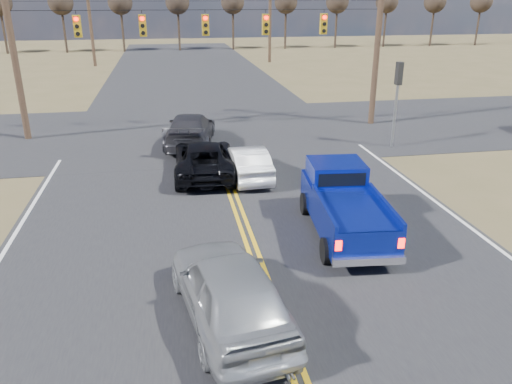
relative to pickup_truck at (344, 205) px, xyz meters
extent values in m
plane|color=brown|center=(-2.85, -5.19, -0.90)|extent=(160.00, 160.00, 0.00)
cube|color=#28282B|center=(-2.85, 4.81, -0.90)|extent=(14.00, 120.00, 0.02)
cube|color=#28282B|center=(-2.85, 12.81, -0.90)|extent=(120.00, 12.00, 0.02)
cylinder|color=#473323|center=(-11.85, 12.81, 4.10)|extent=(0.32, 0.32, 10.00)
cylinder|color=#473323|center=(6.15, 12.81, 4.10)|extent=(0.32, 0.32, 10.00)
cylinder|color=black|center=(-2.85, 12.81, 5.10)|extent=(18.00, 0.02, 0.02)
cylinder|color=black|center=(-2.85, 12.81, 5.50)|extent=(18.00, 0.02, 0.02)
cube|color=#B28C14|center=(-8.85, 12.81, 4.40)|extent=(0.34, 0.24, 1.00)
cylinder|color=#FF0C05|center=(-8.85, 12.67, 4.73)|extent=(0.20, 0.06, 0.20)
cylinder|color=black|center=(-8.85, 12.67, 4.40)|extent=(0.20, 0.06, 0.20)
cylinder|color=black|center=(-8.85, 12.67, 4.07)|extent=(0.20, 0.06, 0.20)
cube|color=black|center=(-8.85, 12.64, 4.84)|extent=(0.24, 0.14, 0.03)
cube|color=#B28C14|center=(-5.85, 12.81, 4.40)|extent=(0.34, 0.24, 1.00)
cylinder|color=#FF0C05|center=(-5.85, 12.67, 4.73)|extent=(0.20, 0.06, 0.20)
cylinder|color=black|center=(-5.85, 12.67, 4.40)|extent=(0.20, 0.06, 0.20)
cylinder|color=black|center=(-5.85, 12.67, 4.07)|extent=(0.20, 0.06, 0.20)
cube|color=black|center=(-5.85, 12.64, 4.84)|extent=(0.24, 0.14, 0.03)
cube|color=#B28C14|center=(-2.85, 12.81, 4.40)|extent=(0.34, 0.24, 1.00)
cylinder|color=#FF0C05|center=(-2.85, 12.67, 4.73)|extent=(0.20, 0.06, 0.20)
cylinder|color=black|center=(-2.85, 12.67, 4.40)|extent=(0.20, 0.06, 0.20)
cylinder|color=black|center=(-2.85, 12.67, 4.07)|extent=(0.20, 0.06, 0.20)
cube|color=black|center=(-2.85, 12.64, 4.84)|extent=(0.24, 0.14, 0.03)
cube|color=#B28C14|center=(0.15, 12.81, 4.40)|extent=(0.34, 0.24, 1.00)
cylinder|color=#FF0C05|center=(0.15, 12.67, 4.73)|extent=(0.20, 0.06, 0.20)
cylinder|color=black|center=(0.15, 12.67, 4.40)|extent=(0.20, 0.06, 0.20)
cylinder|color=black|center=(0.15, 12.67, 4.07)|extent=(0.20, 0.06, 0.20)
cube|color=black|center=(0.15, 12.64, 4.84)|extent=(0.24, 0.14, 0.03)
cube|color=#B28C14|center=(3.15, 12.81, 4.40)|extent=(0.34, 0.24, 1.00)
cylinder|color=#FF0C05|center=(3.15, 12.67, 4.73)|extent=(0.20, 0.06, 0.20)
cylinder|color=black|center=(3.15, 12.67, 4.40)|extent=(0.20, 0.06, 0.20)
cylinder|color=black|center=(3.15, 12.67, 4.07)|extent=(0.20, 0.06, 0.20)
cube|color=black|center=(3.15, 12.64, 4.84)|extent=(0.24, 0.14, 0.03)
cylinder|color=slate|center=(5.35, 8.31, 0.70)|extent=(0.12, 0.12, 3.20)
cube|color=black|center=(5.35, 8.31, 2.50)|extent=(0.24, 0.34, 1.00)
cylinder|color=#473323|center=(-11.85, 40.81, 4.10)|extent=(0.32, 0.32, 10.00)
cylinder|color=#473323|center=(6.15, 40.81, 4.10)|extent=(0.32, 0.32, 10.00)
cylinder|color=#33261C|center=(-23.85, 54.81, 1.85)|extent=(0.28, 0.28, 5.50)
cylinder|color=#33261C|center=(-16.85, 54.81, 1.85)|extent=(0.28, 0.28, 5.50)
sphere|color=#2D231C|center=(-16.85, 54.81, 5.00)|extent=(3.00, 3.00, 3.00)
cylinder|color=#33261C|center=(-9.85, 54.81, 1.85)|extent=(0.28, 0.28, 5.50)
sphere|color=#2D231C|center=(-9.85, 54.81, 5.00)|extent=(3.00, 3.00, 3.00)
cylinder|color=#33261C|center=(-2.85, 54.81, 1.85)|extent=(0.28, 0.28, 5.50)
sphere|color=#2D231C|center=(-2.85, 54.81, 5.00)|extent=(3.00, 3.00, 3.00)
cylinder|color=#33261C|center=(4.15, 54.81, 1.85)|extent=(0.28, 0.28, 5.50)
sphere|color=#2D231C|center=(4.15, 54.81, 5.00)|extent=(3.00, 3.00, 3.00)
cylinder|color=#33261C|center=(11.15, 54.81, 1.85)|extent=(0.28, 0.28, 5.50)
sphere|color=#2D231C|center=(11.15, 54.81, 5.00)|extent=(3.00, 3.00, 3.00)
cylinder|color=#33261C|center=(18.15, 54.81, 1.85)|extent=(0.28, 0.28, 5.50)
sphere|color=#2D231C|center=(18.15, 54.81, 5.00)|extent=(3.00, 3.00, 3.00)
cylinder|color=#33261C|center=(25.15, 54.81, 1.85)|extent=(0.28, 0.28, 5.50)
sphere|color=#2D231C|center=(25.15, 54.81, 5.00)|extent=(3.00, 3.00, 3.00)
cylinder|color=#33261C|center=(32.15, 54.81, 1.85)|extent=(0.28, 0.28, 5.50)
sphere|color=#2D231C|center=(32.15, 54.81, 5.00)|extent=(3.00, 3.00, 3.00)
cylinder|color=#33261C|center=(39.15, 54.81, 1.85)|extent=(0.28, 0.28, 5.50)
sphere|color=#2D231C|center=(39.15, 54.81, 5.00)|extent=(3.00, 3.00, 3.00)
cylinder|color=black|center=(-1.02, -1.69, -0.55)|extent=(0.35, 0.74, 0.72)
cylinder|color=black|center=(0.68, -1.85, -0.55)|extent=(0.35, 0.74, 0.72)
cylinder|color=black|center=(-0.71, 1.52, -0.55)|extent=(0.35, 0.74, 0.72)
cylinder|color=black|center=(0.98, 1.36, -0.55)|extent=(0.35, 0.74, 0.72)
cube|color=#0D1E91|center=(-0.02, -0.17, -0.10)|extent=(2.24, 4.99, 0.90)
cube|color=#0D1E91|center=(0.11, 1.13, 0.64)|extent=(1.79, 1.67, 0.65)
cube|color=black|center=(0.04, 0.39, 0.64)|extent=(1.43, 0.19, 0.40)
cube|color=#0D1E91|center=(-0.95, -1.02, 0.44)|extent=(0.37, 2.95, 0.18)
cube|color=#0D1E91|center=(0.74, -1.18, 0.44)|extent=(0.37, 2.95, 0.18)
cube|color=#0D1E91|center=(-0.24, -2.56, 0.08)|extent=(1.79, 0.24, 0.54)
cube|color=silver|center=(-0.25, -2.62, -0.41)|extent=(1.84, 0.33, 0.20)
cube|color=#FF0C05|center=(-1.03, -2.52, 0.04)|extent=(0.17, 0.07, 0.27)
cube|color=#FF0C05|center=(0.54, -2.67, 0.04)|extent=(0.17, 0.07, 0.27)
imported|color=#989A9F|center=(-3.89, -3.77, -0.10)|extent=(2.60, 4.96, 1.61)
imported|color=black|center=(-3.65, 5.92, -0.23)|extent=(2.48, 4.99, 1.36)
imported|color=silver|center=(-2.05, 5.30, -0.27)|extent=(1.51, 3.91, 1.27)
imported|color=#333338|center=(-3.95, 10.31, -0.16)|extent=(2.89, 5.42, 1.49)
camera|label=1|loc=(-4.93, -12.85, 5.72)|focal=35.00mm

